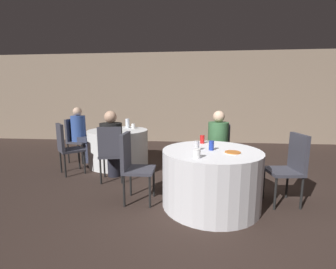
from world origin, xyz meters
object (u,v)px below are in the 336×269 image
chair_far_south (111,149)px  pizza_plate_near (233,152)px  table_near (211,178)px  chair_far_southwest (66,144)px  table_far (118,147)px  chair_near_east (291,163)px  person_blue_shirt (82,135)px  chair_near_north (218,147)px  soda_can_silver (197,146)px  soda_can_blue (211,145)px  soda_can_red (202,139)px  person_green_jacket (217,146)px  person_black_shirt (112,144)px  bottle_far (128,123)px  chair_near_west (132,161)px  chair_far_west (75,136)px

chair_far_south → pizza_plate_near: (1.83, -0.78, 0.18)m
table_near → chair_far_southwest: 2.74m
table_far → table_near: bearing=-43.0°
chair_near_east → person_blue_shirt: person_blue_shirt is taller
chair_near_north → soda_can_silver: size_ratio=7.84×
chair_near_north → soda_can_blue: bearing=89.6°
soda_can_red → table_far: bearing=143.8°
chair_near_east → table_near: bearing=90.0°
person_green_jacket → soda_can_blue: person_green_jacket is taller
chair_near_east → person_black_shirt: size_ratio=0.79×
bottle_far → chair_far_southwest: bearing=-132.0°
pizza_plate_near → soda_can_red: (-0.34, 0.57, 0.05)m
chair_near_north → soda_can_blue: 1.08m
soda_can_red → person_blue_shirt: bearing=151.9°
bottle_far → person_black_shirt: bearing=-87.9°
table_far → chair_near_west: bearing=-66.4°
chair_far_south → soda_can_silver: bearing=-37.3°
person_blue_shirt → soda_can_silver: person_blue_shirt is taller
chair_near_west → soda_can_silver: bearing=88.4°
chair_far_south → soda_can_blue: (1.58, -0.64, 0.24)m
chair_far_west → bottle_far: bottle_far is taller
chair_near_east → soda_can_red: chair_near_east is taller
chair_far_west → bottle_far: 1.20m
soda_can_red → table_near: bearing=-76.9°
chair_near_west → pizza_plate_near: bearing=83.9°
chair_far_south → bottle_far: (-0.07, 1.31, 0.28)m
table_far → person_black_shirt: bearing=-78.6°
person_black_shirt → pizza_plate_near: person_black_shirt is taller
chair_near_east → person_blue_shirt: 4.06m
chair_far_southwest → bottle_far: bottle_far is taller
table_near → person_blue_shirt: (-2.65, 1.79, 0.23)m
person_black_shirt → pizza_plate_near: (1.86, -0.94, 0.13)m
chair_near_north → bottle_far: (-1.87, 0.92, 0.28)m
person_black_shirt → soda_can_silver: bearing=-41.7°
person_green_jacket → pizza_plate_near: bearing=105.1°
table_near → chair_far_south: bearing=157.7°
chair_near_east → chair_far_southwest: bearing=70.1°
chair_near_north → bottle_far: 2.11m
table_near → person_black_shirt: person_black_shirt is taller
table_near → soda_can_silver: size_ratio=10.52×
person_blue_shirt → table_far: bearing=90.0°
chair_near_west → bottle_far: bottle_far is taller
chair_far_west → person_green_jacket: 3.14m
chair_near_north → chair_near_east: same height
soda_can_red → soda_can_silver: same height
table_near → chair_far_south: chair_far_south is taller
chair_near_west → chair_far_southwest: same height
chair_far_west → chair_near_east: bearing=74.6°
chair_far_west → soda_can_red: (2.72, -1.38, 0.24)m
person_black_shirt → person_blue_shirt: size_ratio=0.99×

